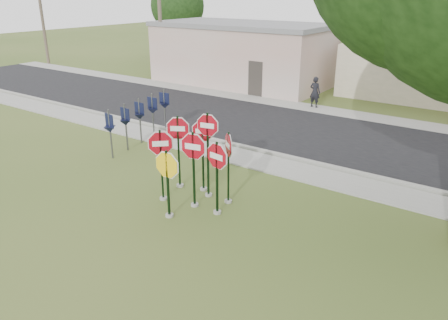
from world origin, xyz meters
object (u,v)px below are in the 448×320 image
Objects in this scene: stop_sign_yellow at (167,176)px; stop_sign_left at (161,156)px; pedestrian at (315,92)px; utility_pole_near at (160,10)px; stop_sign_center at (193,159)px.

stop_sign_yellow is 0.90× the size of stop_sign_left.
pedestrian is (-0.94, 13.58, -0.58)m from stop_sign_left.
utility_pole_near is at bearing 1.18° from pedestrian.
stop_sign_yellow is 1.19m from stop_sign_left.
stop_sign_center is 1.13m from stop_sign_left.
stop_sign_yellow is at bearing 101.85° from pedestrian.
utility_pole_near is at bearing 132.74° from stop_sign_left.
stop_sign_center is at bearing 79.31° from stop_sign_yellow.
stop_sign_center reaches higher than stop_sign_yellow.
stop_sign_left reaches higher than pedestrian.
utility_pole_near is 5.49× the size of pedestrian.
stop_sign_left is (-1.11, -0.23, -0.07)m from stop_sign_center.
pedestrian is at bearing 97.43° from stop_sign_yellow.
utility_pole_near reaches higher than pedestrian.
utility_pole_near is (-13.19, 14.27, 3.46)m from stop_sign_left.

